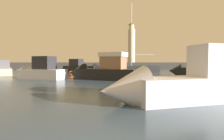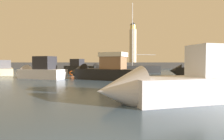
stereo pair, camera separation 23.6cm
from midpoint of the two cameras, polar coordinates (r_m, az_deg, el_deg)
name	(u,v)px [view 1 (the left image)]	position (r m, az deg, el deg)	size (l,w,h in m)	color
ground_plane	(107,74)	(31.88, -1.79, -1.17)	(220.00, 220.00, 0.00)	#384C60
breakwater	(107,65)	(61.39, -1.59, 1.45)	(74.84, 4.61, 2.02)	#423F3D
lighthouse	(132,43)	(62.24, 6.04, 8.29)	(2.34, 2.34, 13.52)	beige
motorboat_0	(36,71)	(24.29, -23.04, -0.38)	(7.63, 4.70, 3.11)	silver
motorboat_1	(181,84)	(9.77, 20.33, -4.22)	(9.15, 4.40, 3.32)	silver
motorboat_2	(99,71)	(21.25, -4.33, -0.27)	(8.96, 5.94, 3.57)	black
motorboat_3	(193,70)	(28.39, 23.86, 0.12)	(6.77, 6.82, 3.26)	black
motorboat_4	(86,69)	(32.77, -8.43, 0.42)	(8.32, 5.68, 2.97)	black
motorboat_5	(4,70)	(34.98, -31.06, 0.02)	(5.78, 8.00, 2.90)	beige
sailboat_moored	(136,69)	(35.24, 7.24, 0.31)	(9.31, 4.71, 13.25)	black
mooring_buoy	(71,73)	(27.99, -13.00, -0.98)	(0.71, 0.71, 0.71)	#EA5919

